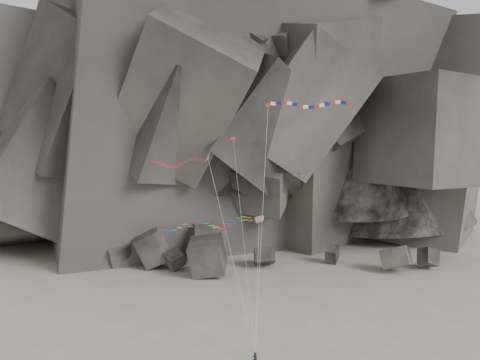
{
  "coord_description": "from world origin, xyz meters",
  "views": [
    {
      "loc": [
        -1.32,
        -57.07,
        27.49
      ],
      "look_at": [
        0.87,
        6.0,
        20.77
      ],
      "focal_mm": 35.0,
      "sensor_mm": 36.0,
      "label": 1
    }
  ],
  "objects_px": {
    "delta_kite": "(177,162)",
    "pennant_kite": "(238,188)",
    "banner_kite": "(307,106)",
    "parafoil_kite": "(208,224)",
    "kite_flyer": "(255,358)"
  },
  "relations": [
    {
      "from": "delta_kite",
      "to": "pennant_kite",
      "type": "height_order",
      "value": "pennant_kite"
    },
    {
      "from": "kite_flyer",
      "to": "delta_kite",
      "type": "xyz_separation_m",
      "value": [
        -9.7,
        8.46,
        22.5
      ]
    },
    {
      "from": "delta_kite",
      "to": "parafoil_kite",
      "type": "bearing_deg",
      "value": -36.93
    },
    {
      "from": "delta_kite",
      "to": "banner_kite",
      "type": "height_order",
      "value": "banner_kite"
    },
    {
      "from": "banner_kite",
      "to": "parafoil_kite",
      "type": "xyz_separation_m",
      "value": [
        -11.96,
        -0.58,
        -14.08
      ]
    },
    {
      "from": "delta_kite",
      "to": "banner_kite",
      "type": "distance_m",
      "value": 18.15
    },
    {
      "from": "delta_kite",
      "to": "banner_kite",
      "type": "xyz_separation_m",
      "value": [
        16.1,
        -4.64,
        6.98
      ]
    },
    {
      "from": "pennant_kite",
      "to": "banner_kite",
      "type": "bearing_deg",
      "value": -20.19
    },
    {
      "from": "kite_flyer",
      "to": "banner_kite",
      "type": "height_order",
      "value": "banner_kite"
    },
    {
      "from": "kite_flyer",
      "to": "delta_kite",
      "type": "height_order",
      "value": "delta_kite"
    },
    {
      "from": "delta_kite",
      "to": "pennant_kite",
      "type": "xyz_separation_m",
      "value": [
        7.8,
        -4.33,
        -2.9
      ]
    },
    {
      "from": "kite_flyer",
      "to": "pennant_kite",
      "type": "xyz_separation_m",
      "value": [
        -1.89,
        4.13,
        19.6
      ]
    },
    {
      "from": "delta_kite",
      "to": "pennant_kite",
      "type": "distance_m",
      "value": 9.38
    },
    {
      "from": "kite_flyer",
      "to": "delta_kite",
      "type": "distance_m",
      "value": 25.92
    },
    {
      "from": "pennant_kite",
      "to": "kite_flyer",
      "type": "bearing_deg",
      "value": -83.4
    }
  ]
}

